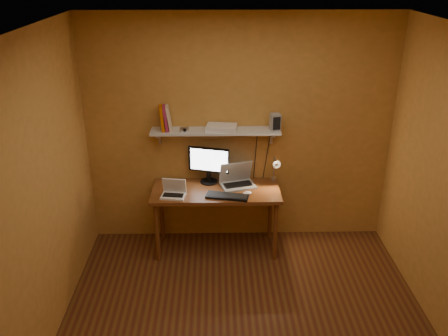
{
  "coord_description": "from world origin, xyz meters",
  "views": [
    {
      "loc": [
        -0.27,
        -3.37,
        3.07
      ],
      "look_at": [
        -0.18,
        1.18,
        1.05
      ],
      "focal_mm": 38.0,
      "sensor_mm": 36.0,
      "label": 1
    }
  ],
  "objects_px": {
    "speaker_left": "(165,122)",
    "router": "(222,128)",
    "desk": "(216,197)",
    "monitor": "(209,163)",
    "netbook": "(174,191)",
    "desk_lamp": "(275,167)",
    "keyboard": "(227,196)",
    "speaker_right": "(275,122)",
    "laptop": "(237,179)",
    "shelf_camera": "(184,130)",
    "mouse": "(247,193)",
    "wall_shelf": "(216,131)"
  },
  "relations": [
    {
      "from": "wall_shelf",
      "to": "monitor",
      "type": "relative_size",
      "value": 3.1
    },
    {
      "from": "speaker_right",
      "to": "router",
      "type": "distance_m",
      "value": 0.58
    },
    {
      "from": "desk",
      "to": "router",
      "type": "relative_size",
      "value": 4.33
    },
    {
      "from": "speaker_right",
      "to": "shelf_camera",
      "type": "bearing_deg",
      "value": 170.69
    },
    {
      "from": "wall_shelf",
      "to": "laptop",
      "type": "xyz_separation_m",
      "value": [
        0.23,
        -0.08,
        -0.54
      ]
    },
    {
      "from": "mouse",
      "to": "shelf_camera",
      "type": "bearing_deg",
      "value": 139.11
    },
    {
      "from": "monitor",
      "to": "speaker_left",
      "type": "height_order",
      "value": "speaker_left"
    },
    {
      "from": "keyboard",
      "to": "desk_lamp",
      "type": "distance_m",
      "value": 0.65
    },
    {
      "from": "monitor",
      "to": "router",
      "type": "relative_size",
      "value": 1.4
    },
    {
      "from": "desk",
      "to": "laptop",
      "type": "bearing_deg",
      "value": 26.88
    },
    {
      "from": "laptop",
      "to": "keyboard",
      "type": "bearing_deg",
      "value": -126.82
    },
    {
      "from": "mouse",
      "to": "desk_lamp",
      "type": "xyz_separation_m",
      "value": [
        0.33,
        0.25,
        0.19
      ]
    },
    {
      "from": "monitor",
      "to": "mouse",
      "type": "bearing_deg",
      "value": -22.35
    },
    {
      "from": "desk",
      "to": "speaker_left",
      "type": "distance_m",
      "value": 0.99
    },
    {
      "from": "mouse",
      "to": "speaker_left",
      "type": "bearing_deg",
      "value": 139.45
    },
    {
      "from": "monitor",
      "to": "shelf_camera",
      "type": "bearing_deg",
      "value": -151.13
    },
    {
      "from": "desk",
      "to": "mouse",
      "type": "relative_size",
      "value": 13.93
    },
    {
      "from": "netbook",
      "to": "keyboard",
      "type": "xyz_separation_m",
      "value": [
        0.57,
        -0.05,
        -0.04
      ]
    },
    {
      "from": "desk",
      "to": "speaker_left",
      "type": "relative_size",
      "value": 7.7
    },
    {
      "from": "desk",
      "to": "laptop",
      "type": "relative_size",
      "value": 3.31
    },
    {
      "from": "desk_lamp",
      "to": "router",
      "type": "bearing_deg",
      "value": 173.94
    },
    {
      "from": "monitor",
      "to": "router",
      "type": "bearing_deg",
      "value": 14.21
    },
    {
      "from": "speaker_left",
      "to": "laptop",
      "type": "bearing_deg",
      "value": -18.56
    },
    {
      "from": "laptop",
      "to": "desk_lamp",
      "type": "relative_size",
      "value": 1.13
    },
    {
      "from": "monitor",
      "to": "router",
      "type": "xyz_separation_m",
      "value": [
        0.14,
        -0.0,
        0.42
      ]
    },
    {
      "from": "keyboard",
      "to": "shelf_camera",
      "type": "relative_size",
      "value": 4.64
    },
    {
      "from": "keyboard",
      "to": "speaker_right",
      "type": "height_order",
      "value": "speaker_right"
    },
    {
      "from": "desk",
      "to": "speaker_left",
      "type": "height_order",
      "value": "speaker_left"
    },
    {
      "from": "wall_shelf",
      "to": "mouse",
      "type": "bearing_deg",
      "value": -43.85
    },
    {
      "from": "monitor",
      "to": "shelf_camera",
      "type": "height_order",
      "value": "shelf_camera"
    },
    {
      "from": "monitor",
      "to": "netbook",
      "type": "xyz_separation_m",
      "value": [
        -0.37,
        -0.33,
        -0.18
      ]
    },
    {
      "from": "monitor",
      "to": "desk",
      "type": "bearing_deg",
      "value": -52.29
    },
    {
      "from": "mouse",
      "to": "desk_lamp",
      "type": "relative_size",
      "value": 0.27
    },
    {
      "from": "desk",
      "to": "speaker_left",
      "type": "xyz_separation_m",
      "value": [
        -0.54,
        0.2,
        0.8
      ]
    },
    {
      "from": "monitor",
      "to": "netbook",
      "type": "relative_size",
      "value": 1.63
    },
    {
      "from": "desk_lamp",
      "to": "laptop",
      "type": "bearing_deg",
      "value": -179.02
    },
    {
      "from": "mouse",
      "to": "router",
      "type": "bearing_deg",
      "value": 110.6
    },
    {
      "from": "laptop",
      "to": "speaker_left",
      "type": "bearing_deg",
      "value": 158.05
    },
    {
      "from": "keyboard",
      "to": "mouse",
      "type": "xyz_separation_m",
      "value": [
        0.22,
        0.06,
        0.01
      ]
    },
    {
      "from": "laptop",
      "to": "shelf_camera",
      "type": "distance_m",
      "value": 0.81
    },
    {
      "from": "netbook",
      "to": "desk_lamp",
      "type": "distance_m",
      "value": 1.15
    },
    {
      "from": "desk",
      "to": "speaker_right",
      "type": "bearing_deg",
      "value": 15.52
    },
    {
      "from": "router",
      "to": "speaker_left",
      "type": "bearing_deg",
      "value": 178.56
    },
    {
      "from": "speaker_left",
      "to": "shelf_camera",
      "type": "bearing_deg",
      "value": -31.9
    },
    {
      "from": "keyboard",
      "to": "router",
      "type": "relative_size",
      "value": 1.39
    },
    {
      "from": "wall_shelf",
      "to": "desk_lamp",
      "type": "distance_m",
      "value": 0.77
    },
    {
      "from": "speaker_left",
      "to": "router",
      "type": "bearing_deg",
      "value": -13.69
    },
    {
      "from": "speaker_right",
      "to": "monitor",
      "type": "bearing_deg",
      "value": 166.79
    },
    {
      "from": "keyboard",
      "to": "speaker_left",
      "type": "relative_size",
      "value": 2.46
    },
    {
      "from": "keyboard",
      "to": "desk_lamp",
      "type": "relative_size",
      "value": 1.19
    }
  ]
}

